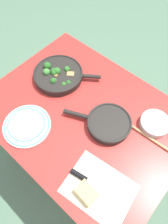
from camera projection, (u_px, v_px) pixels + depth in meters
name	position (u px, v px, depth m)	size (l,w,h in m)	color
ground_plane	(84.00, 157.00, 1.78)	(14.00, 14.00, 0.00)	#51755B
dining_table_red	(84.00, 122.00, 1.19)	(1.10, 0.83, 0.78)	#B72D28
skillet_broccoli	(58.00, 75.00, 1.21)	(0.36, 0.31, 0.07)	black
skillet_eggs	(108.00, 123.00, 1.05)	(0.35, 0.23, 0.05)	black
wooden_spoon	(133.00, 127.00, 1.05)	(0.37, 0.05, 0.02)	tan
parchment_sheet	(99.00, 189.00, 0.91)	(0.33, 0.27, 0.00)	beige
grater_knife	(88.00, 181.00, 0.92)	(0.26, 0.08, 0.02)	silver
cheese_block	(87.00, 193.00, 0.88)	(0.10, 0.07, 0.04)	#EACC66
dinner_plate_stack	(27.00, 125.00, 1.05)	(0.25, 0.25, 0.03)	white
prep_bowl_steel	(155.00, 124.00, 1.05)	(0.16, 0.16, 0.04)	#B7B7BC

